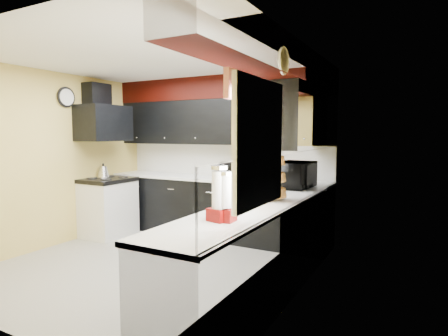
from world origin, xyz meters
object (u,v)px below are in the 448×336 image
Objects in this scene: knife_block at (270,174)px; kettle at (103,172)px; toaster_oven at (234,171)px; utensil_crock at (263,174)px; microwave at (295,175)px.

kettle is at bearing -143.49° from knife_block.
utensil_crock is (0.42, 0.11, -0.04)m from toaster_oven.
kettle is (-2.06, -0.61, -0.06)m from toaster_oven.
toaster_oven is at bearing 69.85° from microwave.
microwave reaches higher than knife_block.
microwave reaches higher than utensil_crock.
utensil_crock is 0.91× the size of knife_block.
microwave is at bearing -19.04° from knife_block.
microwave is 0.69m from knife_block.
knife_block is (0.57, 0.02, -0.03)m from toaster_oven.
toaster_oven is at bearing -154.68° from knife_block.
knife_block is (-0.51, 0.46, -0.07)m from microwave.
knife_block is (0.14, -0.09, 0.01)m from utensil_crock.
microwave is at bearing -43.04° from toaster_oven.
utensil_crock is 2.58m from kettle.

